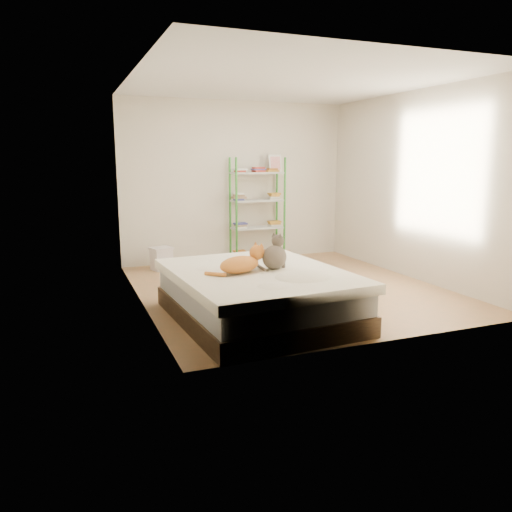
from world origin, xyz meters
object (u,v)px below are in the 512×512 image
grey_cat (275,252)px  orange_cat (239,262)px  bed (258,295)px  white_bin (161,258)px  shelf_unit (258,211)px  cardboard_box (273,263)px

grey_cat → orange_cat: bearing=62.2°
bed → white_bin: 2.81m
grey_cat → shelf_unit: size_ratio=0.21×
grey_cat → shelf_unit: 3.10m
grey_cat → cardboard_box: 2.12m
orange_cat → cardboard_box: (1.20, 1.93, -0.47)m
bed → cardboard_box: 2.13m
orange_cat → shelf_unit: (1.37, 2.98, 0.19)m
grey_cat → bed: bearing=54.7°
cardboard_box → shelf_unit: bearing=111.2°
white_bin → orange_cat: bearing=-84.4°
grey_cat → cardboard_box: (0.80, 1.89, -0.54)m
orange_cat → white_bin: orange_cat is taller
cardboard_box → white_bin: 1.72m
shelf_unit → cardboard_box: size_ratio=2.74×
shelf_unit → cardboard_box: 1.25m
grey_cat → shelf_unit: bearing=-51.7°
cardboard_box → orange_cat: bearing=-91.4°
shelf_unit → cardboard_box: shelf_unit is taller
orange_cat → cardboard_box: bearing=39.6°
shelf_unit → grey_cat: bearing=-108.3°
bed → grey_cat: (0.19, -0.01, 0.45)m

